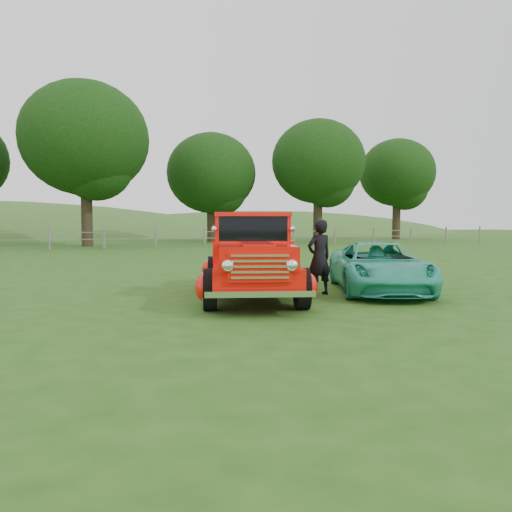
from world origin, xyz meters
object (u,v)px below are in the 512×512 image
object	(u,v)px
tree_near_west	(85,139)
tree_near_east	(211,173)
tree_far_east	(397,173)
man	(319,257)
teal_sedan	(379,267)
red_pickup	(251,260)
tree_mid_east	(318,162)

from	to	relation	value
tree_near_west	tree_near_east	size ratio (longest dim) A/B	1.25
tree_far_east	man	distance (m)	35.84
teal_sedan	red_pickup	bearing A→B (deg)	-162.05
red_pickup	man	size ratio (longest dim) A/B	3.21
red_pickup	teal_sedan	world-z (taller)	red_pickup
tree_near_west	tree_far_east	distance (m)	26.49
tree_near_west	man	size ratio (longest dim) A/B	6.38
tree_mid_east	teal_sedan	size ratio (longest dim) A/B	2.32
tree_near_west	man	xyz separation A→B (m)	(5.29, -23.81, -5.98)
red_pickup	teal_sedan	bearing A→B (deg)	11.92
tree_near_west	tree_mid_east	bearing A→B (deg)	6.71
tree_near_west	red_pickup	world-z (taller)	tree_near_west
tree_near_west	red_pickup	size ratio (longest dim) A/B	1.98
tree_mid_east	red_pickup	bearing A→B (deg)	-117.22
red_pickup	tree_near_east	bearing A→B (deg)	92.81
tree_near_east	man	bearing A→B (deg)	-97.60
red_pickup	teal_sedan	distance (m)	3.02
tree_near_west	teal_sedan	bearing A→B (deg)	-74.07
tree_near_east	teal_sedan	bearing A→B (deg)	-94.55
tree_near_west	tree_near_east	xyz separation A→B (m)	(9.00, 4.00, -1.55)
tree_mid_east	red_pickup	size ratio (longest dim) A/B	1.80
tree_near_east	tree_far_east	distance (m)	17.04
tree_far_east	teal_sedan	distance (m)	35.00
tree_far_east	red_pickup	xyz separation A→B (m)	(-22.22, -28.70, -5.06)
tree_far_east	red_pickup	bearing A→B (deg)	-127.75
tree_mid_east	tree_far_east	world-z (taller)	tree_mid_east
man	teal_sedan	bearing A→B (deg)	169.52
teal_sedan	tree_near_west	bearing A→B (deg)	125.43
tree_near_east	tree_mid_east	bearing A→B (deg)	-14.04
tree_mid_east	red_pickup	distance (m)	29.39
tree_mid_east	man	world-z (taller)	tree_mid_east
tree_mid_east	tree_far_east	xyz separation A→B (m)	(9.00, 3.00, -0.31)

